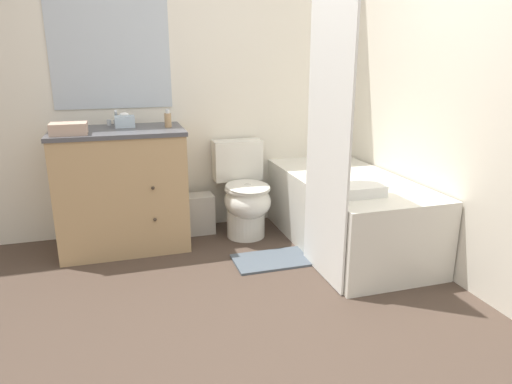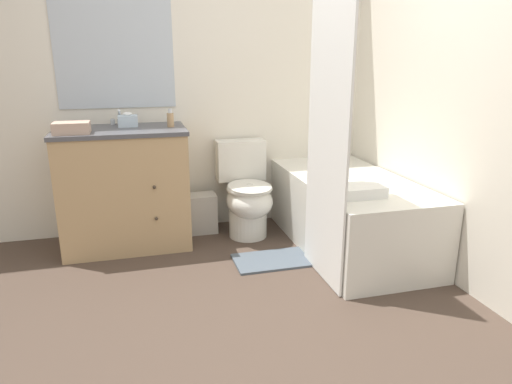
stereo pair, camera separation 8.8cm
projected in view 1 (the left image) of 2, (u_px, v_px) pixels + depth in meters
ground_plane at (284, 328)px, 2.43m from camera, size 14.00×14.00×0.00m
wall_back at (212, 75)px, 3.65m from camera, size 8.00×0.06×2.50m
wall_right at (413, 78)px, 3.20m from camera, size 0.05×2.69×2.50m
vanity_cabinet at (122, 188)px, 3.38m from camera, size 0.93×0.60×0.89m
sink_faucet at (116, 121)px, 3.44m from camera, size 0.14×0.12×0.12m
toilet at (245, 194)px, 3.62m from camera, size 0.40×0.62×0.74m
bathtub at (347, 211)px, 3.44m from camera, size 0.75×1.51×0.54m
shower_curtain at (328, 131)px, 2.75m from camera, size 0.02×0.58×1.90m
wastebasket at (200, 214)px, 3.73m from camera, size 0.22×0.19×0.32m
tissue_box at (125, 121)px, 3.35m from camera, size 0.14×0.12×0.11m
soap_dispenser at (168, 120)px, 3.33m from camera, size 0.05×0.05×0.13m
hand_towel_folded at (69, 129)px, 3.02m from camera, size 0.23×0.18×0.08m
bath_towel_folded at (357, 190)px, 2.91m from camera, size 0.32×0.20×0.07m
bath_mat at (276, 259)px, 3.24m from camera, size 0.59×0.33×0.02m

